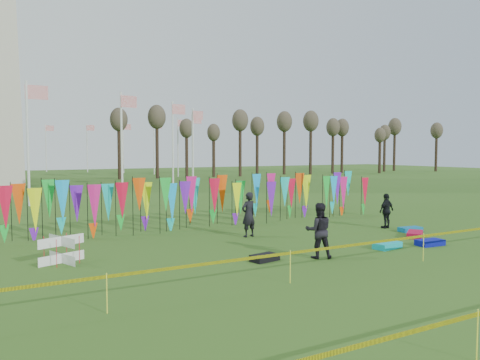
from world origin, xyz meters
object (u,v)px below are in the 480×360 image
box_kite (62,250)px  person_left (249,215)px  kite_bag_teal (410,229)px  person_mid (319,230)px  kite_bag_turquoise (387,245)px  kite_bag_blue (430,243)px  person_right (386,211)px  kite_bag_black (265,258)px  kite_bag_red (415,234)px

box_kite → person_left: bearing=8.6°
box_kite → kite_bag_teal: 14.40m
box_kite → kite_bag_teal: bearing=-4.9°
person_mid → kite_bag_turquoise: 3.27m
kite_bag_blue → kite_bag_teal: 3.04m
box_kite → person_right: (14.08, -0.06, 0.36)m
box_kite → kite_bag_turquoise: size_ratio=0.80×
person_right → kite_bag_turquoise: bearing=36.3°
person_mid → person_left: bearing=-61.2°
box_kite → kite_bag_blue: size_ratio=0.84×
box_kite → kite_bag_black: (5.81, -2.78, -0.33)m
kite_bag_blue → kite_bag_black: 6.83m
kite_bag_teal → person_mid: bearing=-162.8°
person_left → kite_bag_turquoise: (3.31, -4.44, -0.82)m
kite_bag_blue → kite_bag_black: size_ratio=1.15×
person_mid → kite_bag_teal: (6.75, 2.09, -0.82)m
kite_bag_turquoise → kite_bag_blue: kite_bag_turquoise is taller
person_left → box_kite: bearing=-1.8°
person_right → kite_bag_blue: (-1.51, -3.63, -0.69)m
box_kite → kite_bag_turquoise: 11.26m
box_kite → kite_bag_blue: (12.57, -3.69, -0.33)m
person_right → kite_bag_red: size_ratio=1.31×
box_kite → kite_bag_turquoise: box_kite is taller
kite_bag_red → kite_bag_teal: (0.88, 1.00, -0.01)m
box_kite → person_mid: (7.59, -3.31, 0.48)m
person_left → kite_bag_turquoise: size_ratio=1.69×
kite_bag_red → kite_bag_black: bearing=-175.8°
person_right → kite_bag_teal: (0.26, -1.16, -0.70)m
person_left → kite_bag_blue: (5.12, -4.82, -0.82)m
kite_bag_red → kite_bag_turquoise: bearing=-158.2°
person_mid → kite_bag_turquoise: size_ratio=1.68×
person_left → kite_bag_turquoise: person_left is taller
kite_bag_red → kite_bag_black: 7.68m
person_left → kite_bag_black: bearing=56.7°
box_kite → kite_bag_red: size_ratio=0.72×
person_mid → kite_bag_red: size_ratio=1.51×
kite_bag_red → box_kite: bearing=170.6°
kite_bag_black → kite_bag_teal: kite_bag_black is taller
person_left → kite_bag_black: (-1.65, -3.92, -0.83)m
person_mid → kite_bag_teal: bearing=-135.8°
person_left → person_mid: 4.44m
kite_bag_turquoise → kite_bag_blue: size_ratio=1.05×
person_mid → kite_bag_blue: size_ratio=1.77×
box_kite → kite_bag_red: (13.47, -2.22, -0.33)m
kite_bag_turquoise → kite_bag_teal: 4.14m
person_right → kite_bag_black: 8.74m
person_right → kite_bag_turquoise: size_ratio=1.46×
kite_bag_blue → kite_bag_red: (0.90, 1.47, 0.00)m
kite_bag_teal → kite_bag_turquoise: bearing=-149.8°
person_right → kite_bag_turquoise: (-3.32, -3.24, -0.69)m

